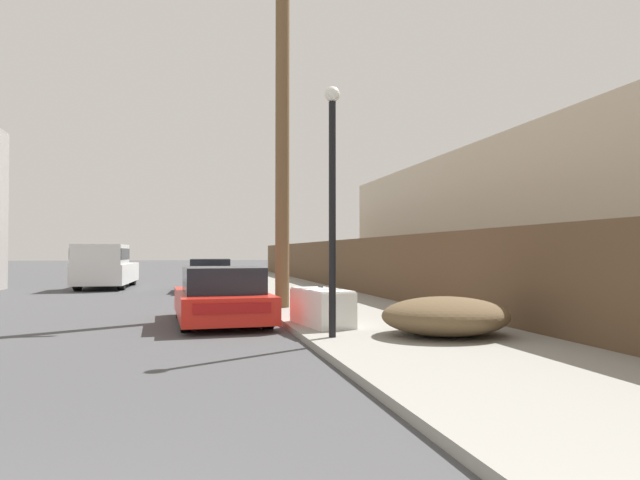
{
  "coord_description": "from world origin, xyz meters",
  "views": [
    {
      "loc": [
        1.23,
        -2.11,
        1.54
      ],
      "look_at": [
        4.61,
        12.16,
        1.86
      ],
      "focal_mm": 32.0,
      "sensor_mm": 36.0,
      "label": 1
    }
  ],
  "objects_px": {
    "utility_pole": "(282,121)",
    "pickup_truck": "(105,267)",
    "brush_pile": "(445,316)",
    "street_lamp": "(332,190)",
    "parked_sports_car_red": "(221,297)",
    "discarded_fridge": "(322,307)",
    "car_parked_mid": "(211,275)"
  },
  "relations": [
    {
      "from": "street_lamp",
      "to": "brush_pile",
      "type": "relative_size",
      "value": 1.92
    },
    {
      "from": "discarded_fridge",
      "to": "brush_pile",
      "type": "bearing_deg",
      "value": -55.65
    },
    {
      "from": "discarded_fridge",
      "to": "street_lamp",
      "type": "xyz_separation_m",
      "value": [
        -0.2,
        -1.59,
        2.12
      ]
    },
    {
      "from": "street_lamp",
      "to": "car_parked_mid",
      "type": "bearing_deg",
      "value": 95.75
    },
    {
      "from": "pickup_truck",
      "to": "discarded_fridge",
      "type": "bearing_deg",
      "value": 113.97
    },
    {
      "from": "discarded_fridge",
      "to": "car_parked_mid",
      "type": "bearing_deg",
      "value": 88.33
    },
    {
      "from": "parked_sports_car_red",
      "to": "pickup_truck",
      "type": "bearing_deg",
      "value": 104.64
    },
    {
      "from": "discarded_fridge",
      "to": "parked_sports_car_red",
      "type": "bearing_deg",
      "value": 128.37
    },
    {
      "from": "car_parked_mid",
      "to": "utility_pole",
      "type": "height_order",
      "value": "utility_pole"
    },
    {
      "from": "pickup_truck",
      "to": "brush_pile",
      "type": "bearing_deg",
      "value": 116.88
    },
    {
      "from": "parked_sports_car_red",
      "to": "utility_pole",
      "type": "xyz_separation_m",
      "value": [
        1.68,
        2.03,
        4.38
      ]
    },
    {
      "from": "discarded_fridge",
      "to": "street_lamp",
      "type": "relative_size",
      "value": 0.43
    },
    {
      "from": "discarded_fridge",
      "to": "utility_pole",
      "type": "height_order",
      "value": "utility_pole"
    },
    {
      "from": "discarded_fridge",
      "to": "parked_sports_car_red",
      "type": "height_order",
      "value": "parked_sports_car_red"
    },
    {
      "from": "pickup_truck",
      "to": "brush_pile",
      "type": "xyz_separation_m",
      "value": [
        7.64,
        -16.6,
        -0.48
      ]
    },
    {
      "from": "discarded_fridge",
      "to": "pickup_truck",
      "type": "height_order",
      "value": "pickup_truck"
    },
    {
      "from": "car_parked_mid",
      "to": "brush_pile",
      "type": "distance_m",
      "value": 14.63
    },
    {
      "from": "pickup_truck",
      "to": "brush_pile",
      "type": "distance_m",
      "value": 18.29
    },
    {
      "from": "utility_pole",
      "to": "pickup_truck",
      "type": "bearing_deg",
      "value": 117.47
    },
    {
      "from": "brush_pile",
      "to": "discarded_fridge",
      "type": "bearing_deg",
      "value": 133.39
    },
    {
      "from": "pickup_truck",
      "to": "utility_pole",
      "type": "bearing_deg",
      "value": 119.64
    },
    {
      "from": "parked_sports_car_red",
      "to": "street_lamp",
      "type": "distance_m",
      "value": 4.19
    },
    {
      "from": "car_parked_mid",
      "to": "parked_sports_car_red",
      "type": "bearing_deg",
      "value": -88.2
    },
    {
      "from": "parked_sports_car_red",
      "to": "car_parked_mid",
      "type": "height_order",
      "value": "car_parked_mid"
    },
    {
      "from": "discarded_fridge",
      "to": "pickup_truck",
      "type": "xyz_separation_m",
      "value": [
        -5.91,
        14.77,
        0.46
      ]
    },
    {
      "from": "street_lamp",
      "to": "brush_pile",
      "type": "xyz_separation_m",
      "value": [
        1.93,
        -0.25,
        -2.15
      ]
    },
    {
      "from": "parked_sports_car_red",
      "to": "brush_pile",
      "type": "distance_m",
      "value": 5.01
    },
    {
      "from": "street_lamp",
      "to": "brush_pile",
      "type": "distance_m",
      "value": 2.9
    },
    {
      "from": "parked_sports_car_red",
      "to": "brush_pile",
      "type": "bearing_deg",
      "value": -47.27
    },
    {
      "from": "brush_pile",
      "to": "car_parked_mid",
      "type": "bearing_deg",
      "value": 103.2
    },
    {
      "from": "parked_sports_car_red",
      "to": "utility_pole",
      "type": "distance_m",
      "value": 5.11
    },
    {
      "from": "parked_sports_car_red",
      "to": "street_lamp",
      "type": "height_order",
      "value": "street_lamp"
    }
  ]
}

